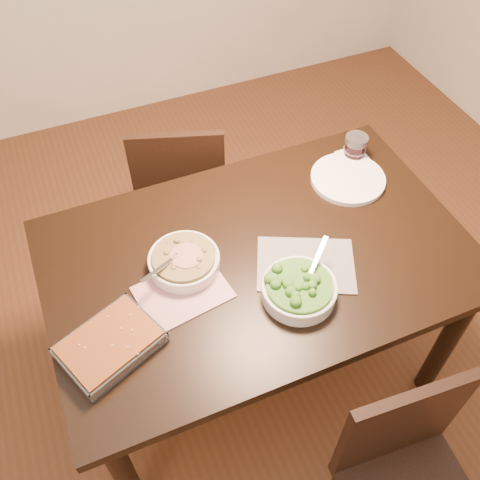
# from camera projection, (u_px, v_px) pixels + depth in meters

# --- Properties ---
(ground) EXTENTS (4.00, 4.00, 0.00)m
(ground) POSITION_uv_depth(u_px,v_px,m) (254.00, 361.00, 2.34)
(ground) COLOR #4F2E16
(ground) RESTS_ON ground
(table) EXTENTS (1.40, 0.90, 0.75)m
(table) POSITION_uv_depth(u_px,v_px,m) (258.00, 271.00, 1.84)
(table) COLOR black
(table) RESTS_ON ground
(magazine_a) EXTENTS (0.30, 0.24, 0.01)m
(magazine_a) POSITION_uv_depth(u_px,v_px,m) (183.00, 292.00, 1.66)
(magazine_a) COLOR #B2324B
(magazine_a) RESTS_ON table
(magazine_b) EXTENTS (0.38, 0.34, 0.01)m
(magazine_b) POSITION_uv_depth(u_px,v_px,m) (306.00, 265.00, 1.73)
(magazine_b) COLOR #282830
(magazine_b) RESTS_ON table
(coaster) EXTENTS (0.11, 0.11, 0.00)m
(coaster) POSITION_uv_depth(u_px,v_px,m) (353.00, 157.00, 2.08)
(coaster) COLOR white
(coaster) RESTS_ON table
(stew_bowl) EXTENTS (0.24, 0.23, 0.09)m
(stew_bowl) POSITION_uv_depth(u_px,v_px,m) (184.00, 261.00, 1.71)
(stew_bowl) COLOR white
(stew_bowl) RESTS_ON table
(broccoli_bowl) EXTENTS (0.23, 0.23, 0.09)m
(broccoli_bowl) POSITION_uv_depth(u_px,v_px,m) (299.00, 289.00, 1.63)
(broccoli_bowl) COLOR white
(broccoli_bowl) RESTS_ON table
(baking_dish) EXTENTS (0.33, 0.29, 0.05)m
(baking_dish) POSITION_uv_depth(u_px,v_px,m) (110.00, 344.00, 1.52)
(baking_dish) COLOR silver
(baking_dish) RESTS_ON table
(wine_tumbler) EXTENTS (0.09, 0.09, 0.10)m
(wine_tumbler) POSITION_uv_depth(u_px,v_px,m) (355.00, 146.00, 2.04)
(wine_tumbler) COLOR black
(wine_tumbler) RESTS_ON coaster
(dinner_plate) EXTENTS (0.28, 0.28, 0.02)m
(dinner_plate) POSITION_uv_depth(u_px,v_px,m) (348.00, 179.00, 1.99)
(dinner_plate) COLOR white
(dinner_plate) RESTS_ON table
(chair_near) EXTENTS (0.41, 0.41, 0.82)m
(chair_near) POSITION_uv_depth(u_px,v_px,m) (406.00, 475.00, 1.59)
(chair_near) COLOR black
(chair_near) RESTS_ON ground
(chair_far) EXTENTS (0.49, 0.49, 0.82)m
(chair_far) POSITION_uv_depth(u_px,v_px,m) (181.00, 185.00, 2.39)
(chair_far) COLOR black
(chair_far) RESTS_ON ground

